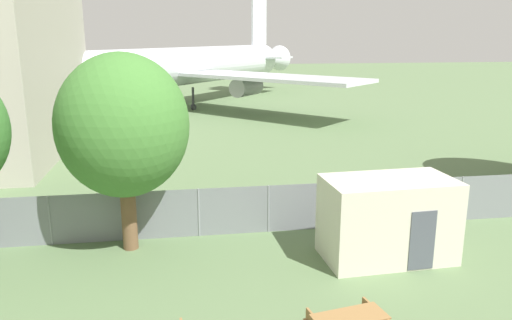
{
  "coord_description": "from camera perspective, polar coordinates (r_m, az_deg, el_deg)",
  "views": [
    {
      "loc": [
        -3.12,
        -5.58,
        7.09
      ],
      "look_at": [
        0.01,
        14.44,
        2.0
      ],
      "focal_mm": 35.0,
      "sensor_mm": 36.0,
      "label": 1
    }
  ],
  "objects": [
    {
      "name": "perimeter_fence",
      "position": [
        18.38,
        1.42,
        -5.61
      ],
      "size": [
        56.07,
        0.07,
        1.79
      ],
      "color": "gray",
      "rests_on": "ground"
    },
    {
      "name": "tree_behind_benches",
      "position": [
        16.65,
        -14.94,
        3.75
      ],
      "size": [
        4.26,
        4.26,
        6.6
      ],
      "color": "brown",
      "rests_on": "ground"
    },
    {
      "name": "portable_cabin",
      "position": [
        16.72,
        14.81,
        -6.52
      ],
      "size": [
        4.21,
        2.44,
        2.67
      ],
      "rotation": [
        0.0,
        0.0,
        0.05
      ],
      "color": "beige",
      "rests_on": "ground"
    },
    {
      "name": "airplane",
      "position": [
        48.98,
        -10.46,
        10.25
      ],
      "size": [
        33.81,
        39.4,
        11.48
      ],
      "rotation": [
        0.0,
        0.0,
        -2.25
      ],
      "color": "silver",
      "rests_on": "ground"
    }
  ]
}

